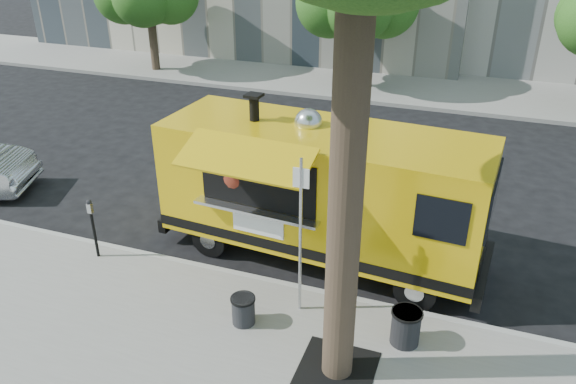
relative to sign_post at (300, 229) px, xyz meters
name	(u,v)px	position (x,y,z in m)	size (l,w,h in m)	color
ground	(255,255)	(-1.55, 1.55, -1.85)	(120.00, 120.00, 0.00)	black
curb	(237,276)	(-1.55, 0.62, -1.77)	(60.00, 0.14, 0.16)	#999993
far_sidewalk	(380,85)	(-1.55, 15.05, -1.77)	(60.00, 5.00, 0.15)	gray
tree_well	(337,369)	(1.05, -1.25, -1.69)	(1.20, 1.20, 0.02)	black
sign_post	(300,229)	(0.00, 0.00, 0.00)	(0.28, 0.06, 3.00)	silver
parking_meter	(92,222)	(-4.55, 0.20, -0.87)	(0.11, 0.11, 1.33)	black
food_truck	(320,190)	(-0.26, 2.01, -0.26)	(6.98, 3.41, 3.38)	#DCAF0B
trash_bin_left	(243,309)	(-0.81, -0.70, -1.41)	(0.44, 0.44, 0.53)	black
trash_bin_right	(406,326)	(1.95, -0.24, -1.36)	(0.53, 0.53, 0.64)	black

